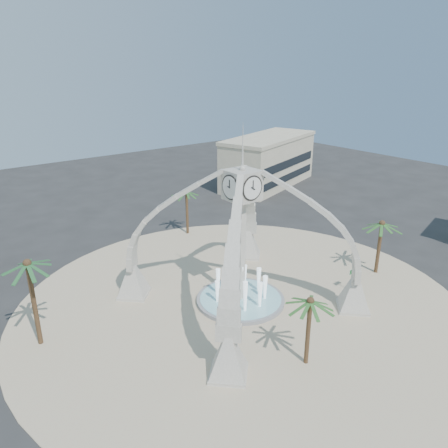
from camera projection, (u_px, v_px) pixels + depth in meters
ground at (240, 302)px, 39.84m from camera, size 140.00×140.00×0.00m
plaza at (240, 302)px, 39.83m from camera, size 40.00×40.00×0.06m
clock_tower at (241, 236)px, 37.58m from camera, size 17.94×17.94×16.30m
fountain at (240, 299)px, 39.74m from camera, size 8.00×8.00×3.62m
building_ne at (269, 161)px, 76.33m from camera, size 21.87×14.17×8.60m
palm_east at (382, 224)px, 43.50m from camera, size 4.18×4.18×6.19m
palm_west at (27, 265)px, 31.60m from camera, size 5.15×5.15×7.65m
palm_north at (186, 192)px, 53.77m from camera, size 3.52×3.52×6.27m
palm_south at (310, 302)px, 30.00m from camera, size 3.51×3.51×5.81m
street_sign at (352, 274)px, 41.18m from camera, size 0.90×0.08×2.45m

